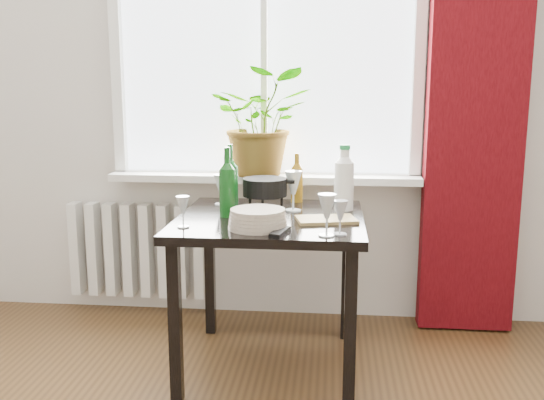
# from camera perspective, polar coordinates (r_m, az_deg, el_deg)

# --- Properties ---
(window) EXTENTS (1.72, 0.08, 1.62)m
(window) POSITION_cam_1_polar(r_m,az_deg,el_deg) (3.41, -0.69, 15.26)
(window) COLOR white
(window) RESTS_ON ground
(windowsill) EXTENTS (1.72, 0.20, 0.04)m
(windowsill) POSITION_cam_1_polar(r_m,az_deg,el_deg) (3.37, -0.80, 2.11)
(windowsill) COLOR silver
(windowsill) RESTS_ON ground
(curtain) EXTENTS (0.50, 0.12, 2.56)m
(curtain) POSITION_cam_1_polar(r_m,az_deg,el_deg) (3.36, 18.72, 9.57)
(curtain) COLOR #3B0509
(curtain) RESTS_ON ground
(radiator) EXTENTS (0.80, 0.10, 0.55)m
(radiator) POSITION_cam_1_polar(r_m,az_deg,el_deg) (3.66, -12.52, -4.60)
(radiator) COLOR silver
(radiator) RESTS_ON ground
(table) EXTENTS (0.85, 0.85, 0.74)m
(table) POSITION_cam_1_polar(r_m,az_deg,el_deg) (2.81, -0.15, -3.37)
(table) COLOR black
(table) RESTS_ON ground
(potted_plant) EXTENTS (0.55, 0.48, 0.58)m
(potted_plant) POSITION_cam_1_polar(r_m,az_deg,el_deg) (3.30, -0.89, 7.35)
(potted_plant) COLOR #37761F
(potted_plant) RESTS_ON windowsill
(wine_bottle_left) EXTENTS (0.09, 0.09, 0.32)m
(wine_bottle_left) POSITION_cam_1_polar(r_m,az_deg,el_deg) (2.77, -4.23, 1.74)
(wine_bottle_left) COLOR #0D4311
(wine_bottle_left) RESTS_ON table
(wine_bottle_right) EXTENTS (0.10, 0.10, 0.32)m
(wine_bottle_right) POSITION_cam_1_polar(r_m,az_deg,el_deg) (2.91, -3.95, 2.16)
(wine_bottle_right) COLOR #0D4716
(wine_bottle_right) RESTS_ON table
(bottle_amber) EXTENTS (0.06, 0.06, 0.25)m
(bottle_amber) POSITION_cam_1_polar(r_m,az_deg,el_deg) (3.12, 2.35, 2.15)
(bottle_amber) COLOR brown
(bottle_amber) RESTS_ON table
(cleaning_bottle) EXTENTS (0.12, 0.12, 0.33)m
(cleaning_bottle) POSITION_cam_1_polar(r_m,az_deg,el_deg) (2.92, 6.81, 2.20)
(cleaning_bottle) COLOR white
(cleaning_bottle) RESTS_ON table
(wineglass_front_right) EXTENTS (0.10, 0.10, 0.18)m
(wineglass_front_right) POSITION_cam_1_polar(r_m,az_deg,el_deg) (2.42, 5.19, -1.38)
(wineglass_front_right) COLOR silver
(wineglass_front_right) RESTS_ON table
(wineglass_far_right) EXTENTS (0.07, 0.07, 0.15)m
(wineglass_far_right) POSITION_cam_1_polar(r_m,az_deg,el_deg) (2.45, 6.43, -1.63)
(wineglass_far_right) COLOR silver
(wineglass_far_right) RESTS_ON table
(wineglass_back_center) EXTENTS (0.10, 0.10, 0.20)m
(wineglass_back_center) POSITION_cam_1_polar(r_m,az_deg,el_deg) (2.89, 2.01, 0.91)
(wineglass_back_center) COLOR silver
(wineglass_back_center) RESTS_ON table
(wineglass_back_left) EXTENTS (0.08, 0.08, 0.16)m
(wineglass_back_left) POSITION_cam_1_polar(r_m,az_deg,el_deg) (3.05, -4.88, 1.01)
(wineglass_back_left) COLOR silver
(wineglass_back_left) RESTS_ON table
(wineglass_front_left) EXTENTS (0.07, 0.07, 0.14)m
(wineglass_front_left) POSITION_cam_1_polar(r_m,az_deg,el_deg) (2.59, -8.38, -1.08)
(wineglass_front_left) COLOR silver
(wineglass_front_left) RESTS_ON table
(plate_stack) EXTENTS (0.29, 0.29, 0.08)m
(plate_stack) POSITION_cam_1_polar(r_m,az_deg,el_deg) (2.55, -1.35, -1.81)
(plate_stack) COLOR #C0B29F
(plate_stack) RESTS_ON table
(fondue_pot) EXTENTS (0.30, 0.28, 0.16)m
(fondue_pot) POSITION_cam_1_polar(r_m,az_deg,el_deg) (2.87, -0.68, 0.46)
(fondue_pot) COLOR black
(fondue_pot) RESTS_ON table
(tv_remote) EXTENTS (0.08, 0.16, 0.02)m
(tv_remote) POSITION_cam_1_polar(r_m,az_deg,el_deg) (2.47, 0.76, -3.01)
(tv_remote) COLOR black
(tv_remote) RESTS_ON table
(cutting_board) EXTENTS (0.29, 0.22, 0.01)m
(cutting_board) POSITION_cam_1_polar(r_m,az_deg,el_deg) (2.70, 5.13, -1.84)
(cutting_board) COLOR #A08448
(cutting_board) RESTS_ON table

